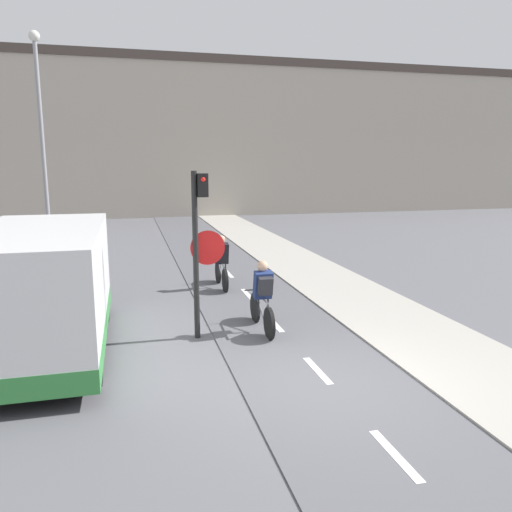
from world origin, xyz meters
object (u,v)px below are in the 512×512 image
traffic_light_pole (200,237)px  cyclist_near (263,298)px  street_lamp_far (41,126)px  van (42,293)px  cyclist_far (221,264)px

traffic_light_pole → cyclist_near: bearing=2.3°
street_lamp_far → van: 10.20m
van → street_lamp_far: bearing=97.1°
van → cyclist_near: bearing=2.5°
traffic_light_pole → cyclist_near: traffic_light_pole is taller
traffic_light_pole → cyclist_far: size_ratio=1.92×
cyclist_near → van: van is taller
cyclist_near → cyclist_far: 3.75m
cyclist_far → traffic_light_pole: bearing=-106.3°
van → traffic_light_pole: bearing=2.6°
traffic_light_pole → van: traffic_light_pole is taller
street_lamp_far → cyclist_far: size_ratio=4.53×
street_lamp_far → cyclist_near: size_ratio=4.37×
traffic_light_pole → cyclist_far: 4.18m
traffic_light_pole → street_lamp_far: street_lamp_far is taller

